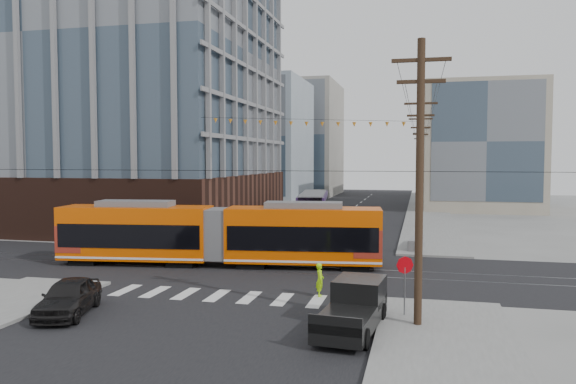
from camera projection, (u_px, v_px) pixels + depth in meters
name	position (u px, v px, depth m)	size (l,w,h in m)	color
ground	(252.00, 283.00, 29.36)	(160.00, 160.00, 0.00)	slate
office_building	(107.00, 80.00, 55.90)	(30.00, 25.00, 28.60)	#381E16
bg_bldg_nw_near	(244.00, 142.00, 83.24)	(18.00, 16.00, 18.00)	#8C99A5
bg_bldg_ne_near	(480.00, 147.00, 71.85)	(14.00, 14.00, 16.00)	gray
bg_bldg_nw_far	(293.00, 139.00, 101.93)	(16.00, 18.00, 20.00)	gray
bg_bldg_ne_far	(480.00, 156.00, 90.89)	(16.00, 16.00, 14.00)	#8C99A5
utility_pole_near	(420.00, 185.00, 21.26)	(0.30, 0.30, 11.00)	black
utility_pole_far	(420.00, 166.00, 81.49)	(0.30, 0.30, 11.00)	black
streetcar	(219.00, 235.00, 34.10)	(19.58, 2.75, 3.77)	#D14700
city_bus	(313.00, 209.00, 54.31)	(2.53, 11.66, 3.30)	#321D47
pickup_truck	(352.00, 309.00, 20.99)	(1.85, 5.18, 1.76)	black
black_sedan	(69.00, 297.00, 23.35)	(1.79, 4.45, 1.52)	black
parked_car_silver	(245.00, 228.00, 45.90)	(1.72, 4.93, 1.62)	#B9B9B9
parked_car_white	(245.00, 228.00, 46.34)	(2.15, 5.29, 1.53)	#B4B4B4
parked_car_grey	(271.00, 217.00, 56.17)	(2.35, 5.10, 1.42)	slate
pedestrian	(320.00, 280.00, 26.43)	(0.58, 0.38, 1.59)	#A5EE0B
stop_sign	(405.00, 289.00, 22.80)	(0.73, 0.73, 2.39)	#AA0008
jersey_barrier	(416.00, 243.00, 40.57)	(0.95, 4.20, 0.84)	slate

